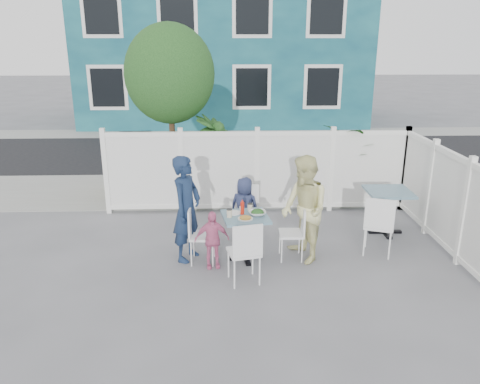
{
  "coord_description": "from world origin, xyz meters",
  "views": [
    {
      "loc": [
        -0.53,
        -6.31,
        3.25
      ],
      "look_at": [
        -0.29,
        0.69,
        0.96
      ],
      "focal_mm": 35.0,
      "sensor_mm": 36.0,
      "label": 1
    }
  ],
  "objects_px": {
    "main_table": "(245,226)",
    "boy": "(244,207)",
    "woman": "(304,210)",
    "utility_cabinet": "(136,162)",
    "chair_near": "(245,249)",
    "chair_back": "(247,208)",
    "spare_table": "(388,200)",
    "toddler": "(212,240)",
    "chair_left": "(197,231)",
    "chair_right": "(296,229)",
    "man": "(187,209)"
  },
  "relations": [
    {
      "from": "man",
      "to": "spare_table",
      "type": "bearing_deg",
      "value": -51.42
    },
    {
      "from": "main_table",
      "to": "chair_back",
      "type": "xyz_separation_m",
      "value": [
        0.06,
        0.83,
        -0.02
      ]
    },
    {
      "from": "spare_table",
      "to": "chair_left",
      "type": "distance_m",
      "value": 3.38
    },
    {
      "from": "utility_cabinet",
      "to": "chair_near",
      "type": "relative_size",
      "value": 1.32
    },
    {
      "from": "chair_right",
      "to": "woman",
      "type": "relative_size",
      "value": 0.51
    },
    {
      "from": "main_table",
      "to": "chair_right",
      "type": "relative_size",
      "value": 0.91
    },
    {
      "from": "chair_left",
      "to": "woman",
      "type": "distance_m",
      "value": 1.64
    },
    {
      "from": "woman",
      "to": "boy",
      "type": "xyz_separation_m",
      "value": [
        -0.86,
        0.92,
        -0.29
      ]
    },
    {
      "from": "boy",
      "to": "woman",
      "type": "bearing_deg",
      "value": 156.14
    },
    {
      "from": "utility_cabinet",
      "to": "main_table",
      "type": "height_order",
      "value": "utility_cabinet"
    },
    {
      "from": "utility_cabinet",
      "to": "woman",
      "type": "bearing_deg",
      "value": -53.58
    },
    {
      "from": "main_table",
      "to": "chair_left",
      "type": "xyz_separation_m",
      "value": [
        -0.73,
        -0.07,
        -0.05
      ]
    },
    {
      "from": "utility_cabinet",
      "to": "chair_near",
      "type": "height_order",
      "value": "utility_cabinet"
    },
    {
      "from": "main_table",
      "to": "spare_table",
      "type": "distance_m",
      "value": 2.67
    },
    {
      "from": "chair_right",
      "to": "chair_near",
      "type": "xyz_separation_m",
      "value": [
        -0.81,
        -0.79,
        0.05
      ]
    },
    {
      "from": "main_table",
      "to": "spare_table",
      "type": "bearing_deg",
      "value": 20.32
    },
    {
      "from": "main_table",
      "to": "toddler",
      "type": "xyz_separation_m",
      "value": [
        -0.51,
        -0.26,
        -0.11
      ]
    },
    {
      "from": "spare_table",
      "to": "boy",
      "type": "height_order",
      "value": "boy"
    },
    {
      "from": "chair_right",
      "to": "toddler",
      "type": "height_order",
      "value": "toddler"
    },
    {
      "from": "utility_cabinet",
      "to": "chair_near",
      "type": "distance_m",
      "value": 5.05
    },
    {
      "from": "chair_left",
      "to": "boy",
      "type": "height_order",
      "value": "boy"
    },
    {
      "from": "boy",
      "to": "spare_table",
      "type": "bearing_deg",
      "value": -155.67
    },
    {
      "from": "utility_cabinet",
      "to": "spare_table",
      "type": "xyz_separation_m",
      "value": [
        4.81,
        -2.79,
        0.0
      ]
    },
    {
      "from": "spare_table",
      "to": "chair_right",
      "type": "distance_m",
      "value": 1.97
    },
    {
      "from": "utility_cabinet",
      "to": "main_table",
      "type": "bearing_deg",
      "value": -62.07
    },
    {
      "from": "chair_near",
      "to": "boy",
      "type": "relative_size",
      "value": 0.87
    },
    {
      "from": "spare_table",
      "to": "chair_near",
      "type": "height_order",
      "value": "chair_near"
    },
    {
      "from": "utility_cabinet",
      "to": "boy",
      "type": "distance_m",
      "value": 3.67
    },
    {
      "from": "chair_right",
      "to": "man",
      "type": "height_order",
      "value": "man"
    },
    {
      "from": "chair_left",
      "to": "toddler",
      "type": "relative_size",
      "value": 0.99
    },
    {
      "from": "main_table",
      "to": "chair_near",
      "type": "distance_m",
      "value": 0.79
    },
    {
      "from": "main_table",
      "to": "boy",
      "type": "distance_m",
      "value": 0.88
    },
    {
      "from": "chair_back",
      "to": "man",
      "type": "height_order",
      "value": "man"
    },
    {
      "from": "chair_right",
      "to": "main_table",
      "type": "bearing_deg",
      "value": 91.27
    },
    {
      "from": "boy",
      "to": "toddler",
      "type": "relative_size",
      "value": 1.2
    },
    {
      "from": "main_table",
      "to": "chair_back",
      "type": "distance_m",
      "value": 0.84
    },
    {
      "from": "main_table",
      "to": "chair_right",
      "type": "xyz_separation_m",
      "value": [
        0.78,
        -0.0,
        -0.06
      ]
    },
    {
      "from": "spare_table",
      "to": "man",
      "type": "height_order",
      "value": "man"
    },
    {
      "from": "chair_near",
      "to": "man",
      "type": "relative_size",
      "value": 0.56
    },
    {
      "from": "man",
      "to": "toddler",
      "type": "bearing_deg",
      "value": -104.75
    },
    {
      "from": "main_table",
      "to": "boy",
      "type": "bearing_deg",
      "value": 88.44
    },
    {
      "from": "chair_left",
      "to": "main_table",
      "type": "bearing_deg",
      "value": 98.33
    },
    {
      "from": "toddler",
      "to": "chair_right",
      "type": "bearing_deg",
      "value": 2.42
    },
    {
      "from": "main_table",
      "to": "chair_left",
      "type": "relative_size",
      "value": 0.88
    },
    {
      "from": "utility_cabinet",
      "to": "spare_table",
      "type": "distance_m",
      "value": 5.56
    },
    {
      "from": "chair_right",
      "to": "chair_near",
      "type": "relative_size",
      "value": 0.91
    },
    {
      "from": "chair_back",
      "to": "boy",
      "type": "xyz_separation_m",
      "value": [
        -0.03,
        0.04,
        -0.01
      ]
    },
    {
      "from": "chair_left",
      "to": "chair_back",
      "type": "distance_m",
      "value": 1.19
    },
    {
      "from": "chair_right",
      "to": "chair_left",
      "type": "bearing_deg",
      "value": 93.93
    },
    {
      "from": "main_table",
      "to": "woman",
      "type": "height_order",
      "value": "woman"
    }
  ]
}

